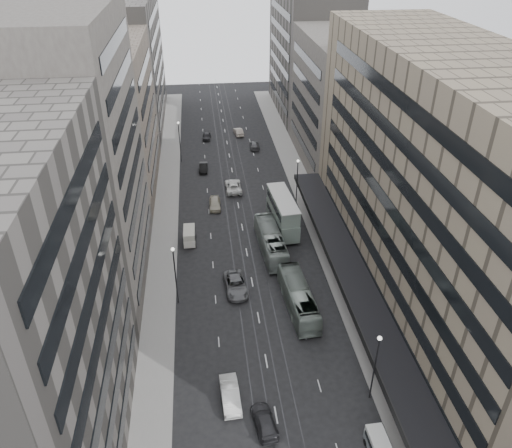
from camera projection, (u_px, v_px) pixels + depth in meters
name	position (u px, v px, depth m)	size (l,w,h in m)	color
ground	(268.00, 368.00, 53.60)	(220.00, 220.00, 0.00)	black
sidewalk_right	(306.00, 197.00, 86.53)	(4.00, 125.00, 0.15)	gray
sidewalk_left	(167.00, 205.00, 84.12)	(4.00, 125.00, 0.15)	gray
department_store	(453.00, 199.00, 54.73)	(19.20, 60.00, 30.00)	#766956
building_right_mid	(344.00, 102.00, 93.54)	(15.00, 28.00, 24.00)	#4F4A44
building_right_far	(311.00, 54.00, 117.91)	(15.00, 32.00, 28.00)	#635F59
building_left_b	(66.00, 160.00, 58.66)	(15.00, 26.00, 34.00)	#4F4A44
building_left_c	(105.00, 119.00, 83.88)	(15.00, 28.00, 25.00)	#74665A
building_left_d	(124.00, 62.00, 111.05)	(15.00, 38.00, 28.00)	#635F59
lamp_right_near	(376.00, 361.00, 47.62)	(0.44, 0.44, 8.32)	#262628
lamp_right_far	(297.00, 177.00, 81.51)	(0.44, 0.44, 8.32)	#262628
lamp_left_near	(175.00, 269.00, 60.08)	(0.44, 0.44, 8.32)	#262628
lamp_left_far	(179.00, 137.00, 96.50)	(0.44, 0.44, 8.32)	#262628
bus_near	(298.00, 297.00, 61.09)	(2.74, 11.69, 3.26)	gray
bus_far	(271.00, 241.00, 71.62)	(2.85, 12.20, 3.40)	#909B94
double_decker	(283.00, 212.00, 76.02)	(3.82, 10.44, 5.60)	slate
vw_microbus	(379.00, 448.00, 44.24)	(1.82, 3.83, 2.05)	slate
panel_van	(189.00, 236.00, 73.65)	(1.89, 3.76, 2.35)	silver
sedan_1	(230.00, 395.00, 49.57)	(1.75, 5.03, 1.66)	white
sedan_2	(236.00, 285.00, 64.45)	(2.77, 6.01, 1.67)	slate
sedan_3	(264.00, 421.00, 47.14)	(1.93, 4.74, 1.38)	#29292C
sedan_4	(215.00, 203.00, 83.02)	(1.89, 4.69, 1.60)	#B6AE96
sedan_5	(204.00, 167.00, 95.26)	(1.50, 4.30, 1.42)	black
sedan_6	(233.00, 186.00, 88.42)	(2.71, 5.88, 1.64)	white
sedan_7	(254.00, 145.00, 104.75)	(1.87, 4.61, 1.34)	#4F4F51
sedan_8	(207.00, 136.00, 109.10)	(1.64, 4.08, 1.39)	#232325
sedan_9	(238.00, 132.00, 111.21)	(1.57, 4.51, 1.48)	#B3A394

